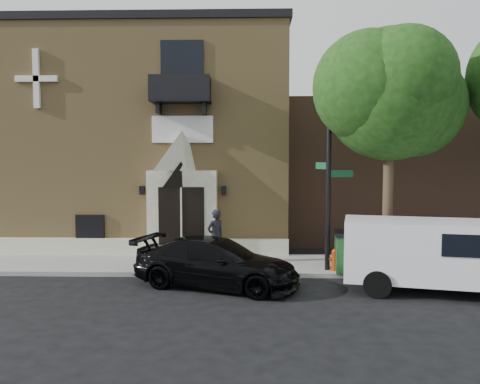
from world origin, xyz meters
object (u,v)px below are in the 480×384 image
object	(u,v)px
cargo_van	(442,253)
black_sedan	(216,263)
street_sign	(329,176)
dumpster	(366,251)
pedestrian_near	(216,236)
fire_hydrant	(335,259)

from	to	relation	value
cargo_van	black_sedan	bearing A→B (deg)	-172.11
cargo_van	street_sign	distance (m)	4.12
dumpster	pedestrian_near	world-z (taller)	pedestrian_near
cargo_van	pedestrian_near	distance (m)	7.31
dumpster	pedestrian_near	xyz separation A→B (m)	(-4.96, 1.18, 0.29)
dumpster	pedestrian_near	bearing A→B (deg)	172.87
black_sedan	street_sign	distance (m)	4.62
cargo_van	dumpster	xyz separation A→B (m)	(-1.68, 1.90, -0.34)
black_sedan	street_sign	xyz separation A→B (m)	(3.54, 1.61, 2.50)
street_sign	dumpster	world-z (taller)	street_sign
pedestrian_near	cargo_van	bearing A→B (deg)	113.22
black_sedan	pedestrian_near	distance (m)	2.62
fire_hydrant	pedestrian_near	xyz separation A→B (m)	(-4.00, 1.04, 0.59)
street_sign	dumpster	distance (m)	2.71
fire_hydrant	pedestrian_near	size ratio (longest dim) A/B	0.38
black_sedan	pedestrian_near	bearing A→B (deg)	23.51
street_sign	fire_hydrant	distance (m)	2.73
black_sedan	fire_hydrant	bearing A→B (deg)	-49.30
dumpster	cargo_van	bearing A→B (deg)	-42.29
fire_hydrant	dumpster	distance (m)	1.02
black_sedan	cargo_van	xyz separation A→B (m)	(6.41, -0.49, 0.42)
cargo_van	fire_hydrant	bearing A→B (deg)	154.63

